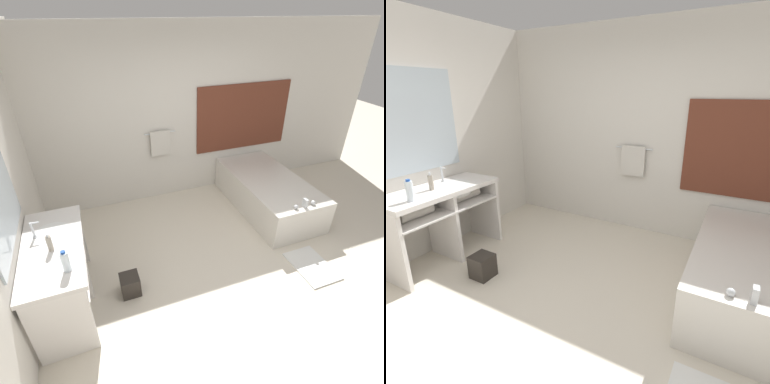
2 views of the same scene
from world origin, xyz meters
The scene contains 9 objects.
ground_plane centered at (0.00, 0.00, 0.00)m, with size 16.00×16.00×0.00m, color beige.
wall_back_with_blinds centered at (0.04, 2.23, 1.34)m, with size 7.40×0.13×2.70m.
vanity_counter centered at (-1.90, 0.38, 0.63)m, with size 0.57×1.28×0.85m.
sink_faucet centered at (-2.06, 0.55, 0.94)m, with size 0.09×0.04×0.18m.
bathtub centered at (1.18, 1.24, 0.29)m, with size 0.95×1.90×0.65m.
water_bottle_1 centered at (-1.76, -0.04, 0.96)m, with size 0.07×0.07×0.22m.
soap_dispenser centered at (-1.90, 0.29, 0.94)m, with size 0.05×0.05×0.19m.
waste_bin centered at (-1.24, 0.27, 0.12)m, with size 0.21×0.21×0.25m.
bath_mat centered at (0.99, -0.15, 0.01)m, with size 0.44×0.63×0.02m.
Camera 1 is at (-1.41, -2.17, 2.82)m, focal length 28.00 mm.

